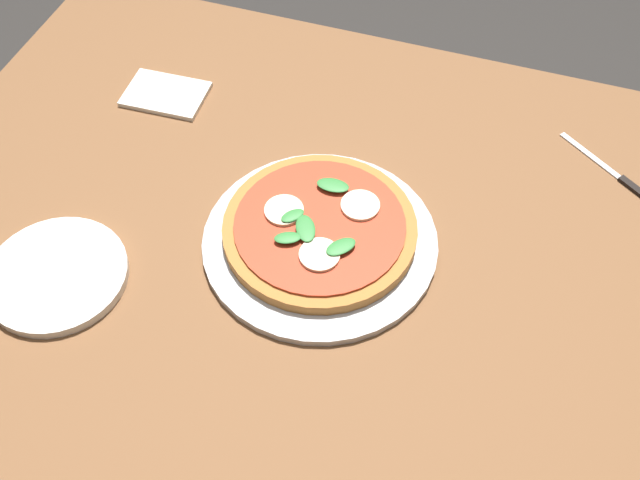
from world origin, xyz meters
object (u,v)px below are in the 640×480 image
object	(u,v)px
plate_white	(57,275)
knife	(619,177)
serving_tray	(320,242)
pizza	(320,228)
dining_table	(287,297)
napkin	(166,94)

from	to	relation	value
plate_white	knife	xyz separation A→B (m)	(-0.70, -0.43, -0.00)
serving_tray	pizza	distance (m)	0.02
serving_tray	pizza	xyz separation A→B (m)	(0.00, -0.01, 0.02)
serving_tray	knife	size ratio (longest dim) A/B	2.15
dining_table	pizza	world-z (taller)	pizza
plate_white	napkin	xyz separation A→B (m)	(0.02, -0.38, -0.00)
serving_tray	napkin	xyz separation A→B (m)	(0.34, -0.21, -0.00)
plate_white	serving_tray	bearing A→B (deg)	-152.27
plate_white	knife	distance (m)	0.82
dining_table	napkin	bearing A→B (deg)	-39.35
knife	napkin	bearing A→B (deg)	4.08
dining_table	knife	xyz separation A→B (m)	(-0.42, -0.29, 0.11)
serving_tray	plate_white	xyz separation A→B (m)	(0.32, 0.17, 0.00)
plate_white	napkin	distance (m)	0.38
napkin	pizza	bearing A→B (deg)	149.00
serving_tray	plate_white	world-z (taller)	plate_white
serving_tray	napkin	world-z (taller)	serving_tray
dining_table	knife	bearing A→B (deg)	-145.26
pizza	plate_white	world-z (taller)	pizza
plate_white	napkin	size ratio (longest dim) A/B	1.47
pizza	knife	bearing A→B (deg)	-146.88
dining_table	plate_white	xyz separation A→B (m)	(0.28, 0.13, 0.11)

